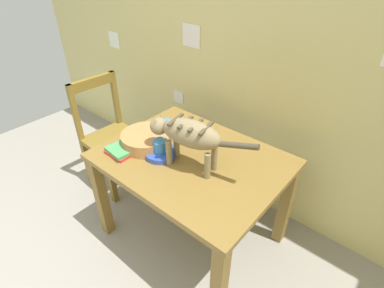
% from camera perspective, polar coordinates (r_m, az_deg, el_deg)
% --- Properties ---
extents(wall_rear, '(4.94, 0.11, 2.50)m').
position_cam_1_polar(wall_rear, '(2.19, 9.83, 18.21)').
color(wall_rear, '#D5C77E').
rests_on(wall_rear, ground_plane).
extents(dining_table, '(1.12, 0.87, 0.72)m').
position_cam_1_polar(dining_table, '(1.92, 0.00, -4.75)').
color(dining_table, olive).
rests_on(dining_table, ground_plane).
extents(cat, '(0.65, 0.22, 0.31)m').
position_cam_1_polar(cat, '(1.67, -0.70, 1.82)').
color(cat, '#887653').
rests_on(cat, dining_table).
extents(saucer_bowl, '(0.20, 0.20, 0.03)m').
position_cam_1_polar(saucer_bowl, '(1.88, -5.94, -1.78)').
color(saucer_bowl, '#314DB6').
rests_on(saucer_bowl, dining_table).
extents(coffee_mug, '(0.13, 0.09, 0.08)m').
position_cam_1_polar(coffee_mug, '(1.85, -5.97, -0.41)').
color(coffee_mug, '#367BBF').
rests_on(coffee_mug, saucer_bowl).
extents(magazine, '(0.34, 0.30, 0.01)m').
position_cam_1_polar(magazine, '(2.13, -5.35, 2.60)').
color(magazine, '#3C86C0').
rests_on(magazine, dining_table).
extents(book_stack, '(0.18, 0.15, 0.04)m').
position_cam_1_polar(book_stack, '(1.94, -13.47, -1.28)').
color(book_stack, red).
rests_on(book_stack, dining_table).
extents(wicker_basket, '(0.32, 0.32, 0.09)m').
position_cam_1_polar(wicker_basket, '(1.97, -8.70, 0.91)').
color(wicker_basket, '#B47A46').
rests_on(wicker_basket, dining_table).
extents(wooden_chair_near, '(0.44, 0.44, 0.94)m').
position_cam_1_polar(wooden_chair_near, '(2.63, -15.15, 1.44)').
color(wooden_chair_near, olive).
rests_on(wooden_chair_near, ground_plane).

